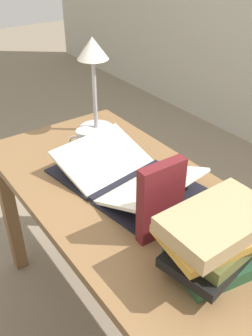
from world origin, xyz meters
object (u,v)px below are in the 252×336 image
book_stack_tall (215,239)px  reading_lamp (93,67)px  open_book (126,176)px  book_standing_upright (161,201)px  coffee_mug (85,141)px

book_stack_tall → reading_lamp: bearing=168.8°
open_book → reading_lamp: 0.52m
book_stack_tall → reading_lamp: size_ratio=0.77×
book_standing_upright → reading_lamp: 0.76m
open_book → coffee_mug: 0.28m
open_book → book_standing_upright: book_standing_upright is taller
open_book → book_standing_upright: (0.28, -0.08, 0.10)m
open_book → book_standing_upright: 0.31m
book_stack_tall → reading_lamp: 0.93m
book_standing_upright → reading_lamp: reading_lamp is taller
coffee_mug → book_standing_upright: bearing=-7.0°
open_book → book_stack_tall: bearing=-13.7°
reading_lamp → book_standing_upright: bearing=-16.6°
book_standing_upright → coffee_mug: book_standing_upright is taller
reading_lamp → coffee_mug: 0.32m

